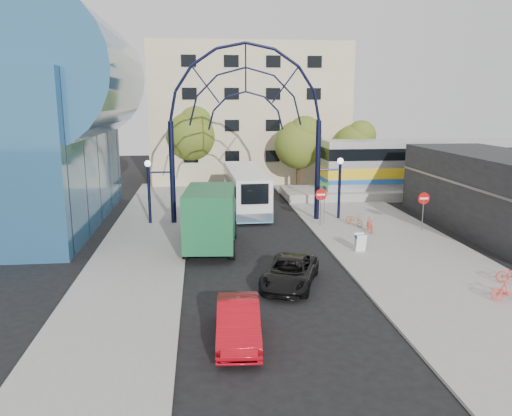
{
  "coord_description": "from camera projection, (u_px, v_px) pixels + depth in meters",
  "views": [
    {
      "loc": [
        -3.06,
        -19.78,
        8.23
      ],
      "look_at": [
        -0.2,
        6.0,
        2.7
      ],
      "focal_mm": 35.0,
      "sensor_mm": 36.0,
      "label": 1
    }
  ],
  "objects": [
    {
      "name": "plaza_west",
      "position": [
        138.0,
        260.0,
        26.39
      ],
      "size": [
        5.0,
        50.0,
        0.12
      ],
      "primitive_type": "cube",
      "color": "gray",
      "rests_on": "ground"
    },
    {
      "name": "black_suv",
      "position": [
        290.0,
        272.0,
        22.7
      ],
      "size": [
        3.64,
        5.1,
        1.29
      ],
      "primitive_type": "imported",
      "rotation": [
        0.0,
        0.0,
        -0.36
      ],
      "color": "black",
      "rests_on": "ground"
    },
    {
      "name": "do_not_enter_sign",
      "position": [
        424.0,
        202.0,
        31.76
      ],
      "size": [
        0.76,
        0.07,
        2.48
      ],
      "color": "slate",
      "rests_on": "sidewalk_east"
    },
    {
      "name": "tree_north_b",
      "position": [
        192.0,
        133.0,
        48.84
      ],
      "size": [
        5.12,
        5.12,
        8.0
      ],
      "color": "#382314",
      "rests_on": "ground"
    },
    {
      "name": "transit_hall",
      "position": [
        13.0,
        126.0,
        32.81
      ],
      "size": [
        16.5,
        18.0,
        14.5
      ],
      "color": "#2C5F89",
      "rests_on": "ground"
    },
    {
      "name": "commercial_block_east",
      "position": [
        498.0,
        193.0,
        32.19
      ],
      "size": [
        6.0,
        16.0,
        5.0
      ],
      "primitive_type": "cube",
      "color": "black",
      "rests_on": "ground"
    },
    {
      "name": "train_platform",
      "position": [
        460.0,
        191.0,
        44.72
      ],
      "size": [
        32.0,
        5.0,
        0.8
      ],
      "primitive_type": "cube",
      "color": "gray",
      "rests_on": "ground"
    },
    {
      "name": "street_name_sign",
      "position": [
        325.0,
        194.0,
        33.63
      ],
      "size": [
        0.7,
        0.7,
        2.8
      ],
      "color": "slate",
      "rests_on": "sidewalk_east"
    },
    {
      "name": "bike_near_b",
      "position": [
        370.0,
        225.0,
        31.67
      ],
      "size": [
        0.58,
        1.6,
        0.94
      ],
      "primitive_type": "imported",
      "rotation": [
        0.0,
        0.0,
        -0.09
      ],
      "color": "#F64631",
      "rests_on": "sidewalk_east"
    },
    {
      "name": "tree_north_a",
      "position": [
        300.0,
        142.0,
        46.17
      ],
      "size": [
        4.48,
        4.48,
        7.0
      ],
      "color": "#382314",
      "rests_on": "ground"
    },
    {
      "name": "stop_sign",
      "position": [
        321.0,
        198.0,
        33.03
      ],
      "size": [
        0.8,
        0.07,
        2.5
      ],
      "color": "slate",
      "rests_on": "sidewalk_east"
    },
    {
      "name": "apartment_block",
      "position": [
        247.0,
        113.0,
        54.02
      ],
      "size": [
        20.0,
        12.1,
        14.0
      ],
      "color": "#CBAE8D",
      "rests_on": "ground"
    },
    {
      "name": "bike_far_b",
      "position": [
        510.0,
        291.0,
        20.65
      ],
      "size": [
        1.57,
        0.62,
        0.92
      ],
      "primitive_type": "imported",
      "rotation": [
        0.0,
        0.0,
        1.44
      ],
      "color": "red",
      "rests_on": "sidewalk_east"
    },
    {
      "name": "city_bus",
      "position": [
        245.0,
        189.0,
        38.77
      ],
      "size": [
        2.92,
        11.45,
        3.12
      ],
      "rotation": [
        0.0,
        0.0,
        0.02
      ],
      "color": "white",
      "rests_on": "ground"
    },
    {
      "name": "green_truck",
      "position": [
        211.0,
        217.0,
        28.39
      ],
      "size": [
        3.23,
        7.3,
        3.59
      ],
      "rotation": [
        0.0,
        0.0,
        -0.09
      ],
      "color": "black",
      "rests_on": "ground"
    },
    {
      "name": "ground",
      "position": [
        276.0,
        299.0,
        21.27
      ],
      "size": [
        120.0,
        120.0,
        0.0
      ],
      "primitive_type": "plane",
      "color": "black",
      "rests_on": "ground"
    },
    {
      "name": "sandwich_board",
      "position": [
        360.0,
        240.0,
        27.53
      ],
      "size": [
        0.55,
        0.61,
        0.99
      ],
      "color": "white",
      "rests_on": "sidewalk_east"
    },
    {
      "name": "tree_north_c",
      "position": [
        356.0,
        143.0,
        48.83
      ],
      "size": [
        4.16,
        4.16,
        6.5
      ],
      "color": "#382314",
      "rests_on": "ground"
    },
    {
      "name": "train_car",
      "position": [
        462.0,
        163.0,
        44.2
      ],
      "size": [
        25.1,
        3.05,
        4.2
      ],
      "color": "#B7B7BC",
      "rests_on": "train_platform"
    },
    {
      "name": "red_sedan",
      "position": [
        238.0,
        322.0,
        17.41
      ],
      "size": [
        1.75,
        4.35,
        1.41
      ],
      "primitive_type": "imported",
      "rotation": [
        0.0,
        0.0,
        -0.06
      ],
      "color": "#A40A14",
      "rests_on": "ground"
    },
    {
      "name": "bike_near_a",
      "position": [
        354.0,
        219.0,
        33.32
      ],
      "size": [
        1.17,
        1.66,
        0.83
      ],
      "primitive_type": "imported",
      "rotation": [
        0.0,
        0.0,
        0.44
      ],
      "color": "orange",
      "rests_on": "sidewalk_east"
    },
    {
      "name": "sidewalk_east",
      "position": [
        416.0,
        262.0,
        26.01
      ],
      "size": [
        8.0,
        56.0,
        0.12
      ],
      "primitive_type": "cube",
      "color": "gray",
      "rests_on": "ground"
    },
    {
      "name": "gateway_arch",
      "position": [
        246.0,
        97.0,
        33.09
      ],
      "size": [
        13.64,
        0.44,
        12.1
      ],
      "color": "black",
      "rests_on": "ground"
    }
  ]
}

